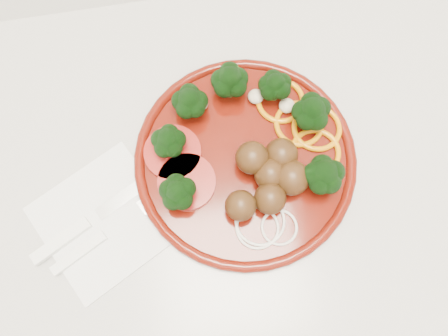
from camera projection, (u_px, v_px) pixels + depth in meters
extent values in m
cube|color=beige|center=(239.00, 231.00, 1.02)|extent=(2.40, 0.60, 0.87)
cube|color=#B7B3AD|center=(251.00, 182.00, 0.59)|extent=(2.40, 0.60, 0.03)
cylinder|color=#500E06|center=(245.00, 160.00, 0.58)|extent=(0.29, 0.29, 0.01)
torus|color=#500E06|center=(245.00, 159.00, 0.57)|extent=(0.29, 0.29, 0.01)
sphere|color=#472B11|center=(270.00, 174.00, 0.54)|extent=(0.04, 0.04, 0.04)
sphere|color=#472B11|center=(281.00, 155.00, 0.55)|extent=(0.04, 0.04, 0.04)
sphere|color=#472B11|center=(270.00, 198.00, 0.53)|extent=(0.04, 0.04, 0.04)
sphere|color=#472B11|center=(241.00, 206.00, 0.53)|extent=(0.04, 0.04, 0.04)
sphere|color=#472B11|center=(252.00, 159.00, 0.55)|extent=(0.04, 0.04, 0.04)
sphere|color=#472B11|center=(292.00, 178.00, 0.54)|extent=(0.04, 0.04, 0.04)
torus|color=orange|center=(299.00, 124.00, 0.58)|extent=(0.07, 0.07, 0.01)
torus|color=orange|center=(315.00, 152.00, 0.57)|extent=(0.07, 0.07, 0.01)
torus|color=orange|center=(280.00, 101.00, 0.59)|extent=(0.07, 0.07, 0.01)
torus|color=orange|center=(317.00, 128.00, 0.58)|extent=(0.07, 0.07, 0.01)
cylinder|color=#720A07|center=(173.00, 152.00, 0.57)|extent=(0.08, 0.08, 0.01)
cylinder|color=#720A07|center=(187.00, 182.00, 0.56)|extent=(0.08, 0.08, 0.01)
torus|color=beige|center=(257.00, 227.00, 0.54)|extent=(0.06, 0.06, 0.00)
torus|color=beige|center=(279.00, 227.00, 0.54)|extent=(0.05, 0.05, 0.00)
torus|color=beige|center=(260.00, 221.00, 0.54)|extent=(0.06, 0.06, 0.00)
ellipsoid|color=#C6B793|center=(256.00, 97.00, 0.59)|extent=(0.02, 0.02, 0.02)
ellipsoid|color=#C6B793|center=(200.00, 104.00, 0.58)|extent=(0.02, 0.02, 0.02)
ellipsoid|color=#C6B793|center=(287.00, 106.00, 0.58)|extent=(0.02, 0.02, 0.02)
cube|color=white|center=(105.00, 220.00, 0.56)|extent=(0.20, 0.20, 0.00)
cube|color=silver|center=(134.00, 190.00, 0.56)|extent=(0.10, 0.07, 0.00)
cube|color=white|center=(61.00, 241.00, 0.54)|extent=(0.08, 0.05, 0.01)
cube|color=white|center=(79.00, 253.00, 0.54)|extent=(0.07, 0.05, 0.01)
cube|color=silver|center=(148.00, 204.00, 0.56)|extent=(0.03, 0.03, 0.00)
cube|color=silver|center=(167.00, 198.00, 0.56)|extent=(0.03, 0.02, 0.00)
cube|color=silver|center=(164.00, 195.00, 0.56)|extent=(0.03, 0.02, 0.00)
cube|color=silver|center=(162.00, 191.00, 0.56)|extent=(0.03, 0.02, 0.00)
cube|color=silver|center=(159.00, 188.00, 0.57)|extent=(0.03, 0.02, 0.00)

